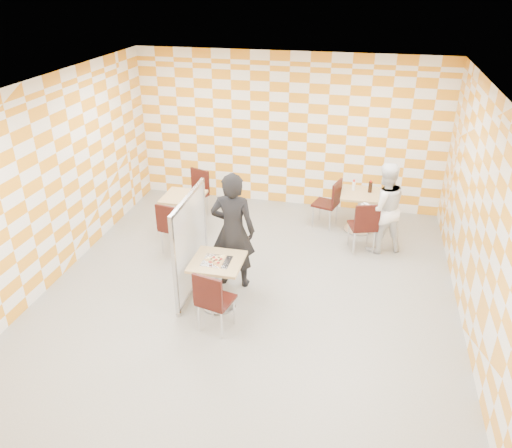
{
  "coord_description": "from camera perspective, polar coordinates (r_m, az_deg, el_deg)",
  "views": [
    {
      "loc": [
        1.44,
        -5.82,
        4.32
      ],
      "look_at": [
        0.1,
        0.2,
        1.15
      ],
      "focal_mm": 35.0,
      "sensor_mm": 36.0,
      "label": 1
    }
  ],
  "objects": [
    {
      "name": "soda_bottle",
      "position": [
        9.12,
        12.93,
        4.15
      ],
      "size": [
        0.07,
        0.07,
        0.23
      ],
      "color": "black",
      "rests_on": "second_table"
    },
    {
      "name": "man_dark",
      "position": [
        7.29,
        -2.65,
        -0.78
      ],
      "size": [
        0.67,
        0.44,
        1.81
      ],
      "primitive_type": "imported",
      "rotation": [
        0.0,
        0.0,
        3.16
      ],
      "color": "black",
      "rests_on": "ground"
    },
    {
      "name": "chair_second_front",
      "position": [
        8.47,
        12.29,
        0.06
      ],
      "size": [
        0.53,
        0.54,
        0.92
      ],
      "color": "black",
      "rests_on": "ground"
    },
    {
      "name": "partition",
      "position": [
        7.23,
        -7.48,
        -2.29
      ],
      "size": [
        0.08,
        1.38,
        1.55
      ],
      "color": "white",
      "rests_on": "ground"
    },
    {
      "name": "chair_second_side",
      "position": [
        9.22,
        8.52,
        2.71
      ],
      "size": [
        0.53,
        0.52,
        0.92
      ],
      "color": "black",
      "rests_on": "ground"
    },
    {
      "name": "main_table",
      "position": [
        7.0,
        -4.39,
        -5.86
      ],
      "size": [
        0.7,
        0.7,
        0.75
      ],
      "color": "tan",
      "rests_on": "ground"
    },
    {
      "name": "empty_table",
      "position": [
        8.99,
        -8.2,
        1.81
      ],
      "size": [
        0.7,
        0.7,
        0.75
      ],
      "color": "tan",
      "rests_on": "ground"
    },
    {
      "name": "chair_empty_near",
      "position": [
        8.36,
        -9.62,
        -0.07
      ],
      "size": [
        0.49,
        0.5,
        0.92
      ],
      "color": "black",
      "rests_on": "ground"
    },
    {
      "name": "chair_empty_far",
      "position": [
        9.63,
        -6.75,
        3.92
      ],
      "size": [
        0.54,
        0.55,
        0.92
      ],
      "color": "black",
      "rests_on": "ground"
    },
    {
      "name": "chair_main_front",
      "position": [
        6.5,
        -5.03,
        -8.41
      ],
      "size": [
        0.51,
        0.51,
        0.92
      ],
      "color": "black",
      "rests_on": "ground"
    },
    {
      "name": "room_shell",
      "position": [
        7.11,
        -0.19,
        3.83
      ],
      "size": [
        7.0,
        7.0,
        7.0
      ],
      "color": "gray",
      "rests_on": "ground"
    },
    {
      "name": "second_table",
      "position": [
        9.2,
        11.8,
        2.12
      ],
      "size": [
        0.7,
        0.7,
        0.75
      ],
      "color": "tan",
      "rests_on": "ground"
    },
    {
      "name": "man_white",
      "position": [
        8.52,
        14.32,
        1.81
      ],
      "size": [
        0.93,
        0.84,
        1.57
      ],
      "primitive_type": "imported",
      "rotation": [
        0.0,
        0.0,
        3.52
      ],
      "color": "white",
      "rests_on": "ground"
    },
    {
      "name": "sport_bottle",
      "position": [
        9.17,
        11.1,
        4.34
      ],
      "size": [
        0.06,
        0.06,
        0.2
      ],
      "color": "white",
      "rests_on": "second_table"
    },
    {
      "name": "pizza_on_foil",
      "position": [
        6.85,
        -4.5,
        -4.12
      ],
      "size": [
        0.4,
        0.4,
        0.04
      ],
      "color": "silver",
      "rests_on": "main_table"
    }
  ]
}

